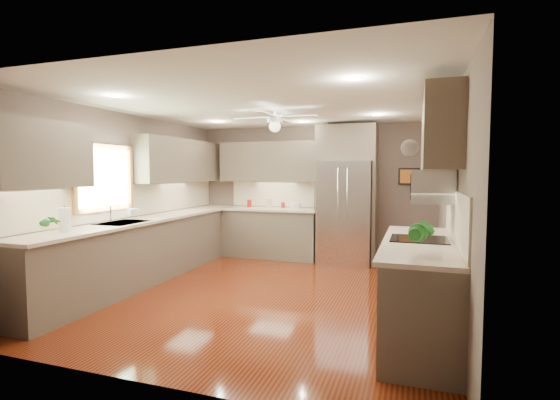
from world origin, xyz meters
The scene contains 27 objects.
floor centered at (0.00, 0.00, 0.00)m, with size 5.00×5.00×0.00m, color #441109.
ceiling centered at (0.00, 0.00, 2.50)m, with size 5.00×5.00×0.00m, color white.
wall_back centered at (0.00, 2.50, 1.25)m, with size 4.50×4.50×0.00m, color brown.
wall_front centered at (0.00, -2.50, 1.25)m, with size 4.50×4.50×0.00m, color brown.
wall_left centered at (-2.25, 0.00, 1.25)m, with size 5.00×5.00×0.00m, color brown.
wall_right centered at (2.25, 0.00, 1.25)m, with size 5.00×5.00×0.00m, color brown.
canister_a centered at (-1.20, 2.22, 1.02)m, with size 0.09×0.09×0.14m, color maroon.
canister_c centered at (-0.78, 2.18, 1.03)m, with size 0.12×0.12×0.19m, color #C1AA90.
canister_d centered at (-0.52, 2.26, 1.00)m, with size 0.07×0.07×0.11m, color maroon.
soap_bottle centered at (-2.07, -0.09, 1.05)m, with size 0.10×0.10×0.21m, color white.
potted_plant_left centered at (-1.96, -1.65, 1.08)m, with size 0.15×0.10×0.29m, color #1C621F.
potted_plant_right centered at (1.92, -1.44, 1.12)m, with size 0.20×0.16×0.36m, color #1C621F.
bowl centered at (-0.25, 2.22, 0.97)m, with size 0.20×0.20×0.05m, color #C1AA90.
left_run centered at (-1.95, 0.15, 0.48)m, with size 0.65×4.70×1.45m.
back_run centered at (-0.72, 2.20, 0.48)m, with size 1.85×0.65×1.45m.
uppers centered at (-0.74, 0.71, 1.87)m, with size 4.50×4.70×0.95m.
window centered at (-2.22, -0.50, 1.55)m, with size 0.05×1.12×0.92m.
sink centered at (-1.93, -0.50, 0.91)m, with size 0.50×0.70×0.32m.
refrigerator centered at (0.70, 2.16, 1.19)m, with size 1.06×0.75×2.45m.
right_run centered at (1.93, -0.80, 0.48)m, with size 0.70×2.20×1.45m.
microwave centered at (2.03, -0.55, 1.48)m, with size 0.43×0.55×0.34m.
ceiling_fan centered at (0.00, 0.30, 2.33)m, with size 1.18×1.18×0.32m.
recessed_lights centered at (-0.04, 0.40, 2.49)m, with size 2.84×3.14×0.01m.
wall_clock centered at (1.75, 2.48, 2.05)m, with size 0.30×0.03×0.30m.
framed_print centered at (1.75, 2.48, 1.55)m, with size 0.36×0.03×0.30m.
stool centered at (1.88, 1.05, 0.24)m, with size 0.44×0.44×0.45m.
paper_towel centered at (-1.95, -1.44, 1.08)m, with size 0.12×0.12×0.30m.
Camera 1 is at (1.86, -5.04, 1.63)m, focal length 26.00 mm.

